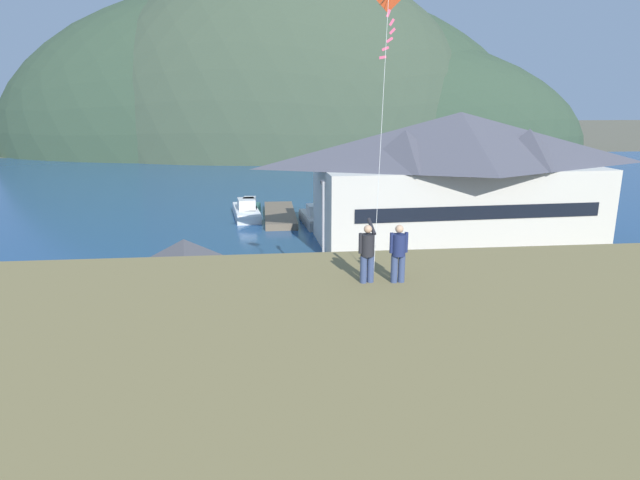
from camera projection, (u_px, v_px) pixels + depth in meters
ground_plane at (352, 366)px, 26.05m from camera, size 600.00×600.00×0.00m
parking_lot_pad at (337, 323)px, 30.85m from camera, size 40.00×20.00×0.10m
bay_water at (289, 182)px, 83.78m from camera, size 360.00×84.00×0.03m
far_hill_west_ridge at (274, 149)px, 140.28m from camera, size 135.63×66.85×80.76m
far_hill_east_peak at (287, 151)px, 135.77m from camera, size 99.43×64.99×88.10m
far_hill_center_saddle at (327, 151)px, 133.50m from camera, size 131.37×47.99×57.49m
harbor_lodge at (458, 175)px, 46.76m from camera, size 25.76×12.15×11.42m
storage_shed_near_lot at (187, 286)px, 28.81m from camera, size 6.14×6.59×5.38m
wharf_dock at (280, 215)px, 58.40m from camera, size 3.20×12.12×0.70m
moored_boat_wharfside at (246, 211)px, 58.48m from camera, size 3.37×8.07×2.16m
moored_boat_outer_mooring at (314, 218)px, 55.17m from camera, size 2.70×6.75×2.16m
moored_boat_inner_slip at (250, 210)px, 59.32m from camera, size 2.30×5.73×2.16m
parked_car_mid_row_far at (262, 349)px, 25.41m from camera, size 4.36×2.37×1.82m
parked_car_lone_by_shed at (463, 289)px, 33.46m from camera, size 4.28×2.21×1.82m
parked_car_front_row_end at (487, 325)px, 28.06m from camera, size 4.35×2.37×1.82m
parking_light_pole at (323, 229)px, 35.10m from camera, size 0.24×0.78×7.28m
person_kite_flyer at (367, 251)px, 15.76m from camera, size 0.52×0.69×1.86m
person_companion at (399, 252)px, 15.78m from camera, size 0.55×0.40×1.74m
flying_kite at (388, 10)px, 20.34m from camera, size 2.34×6.79×9.70m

